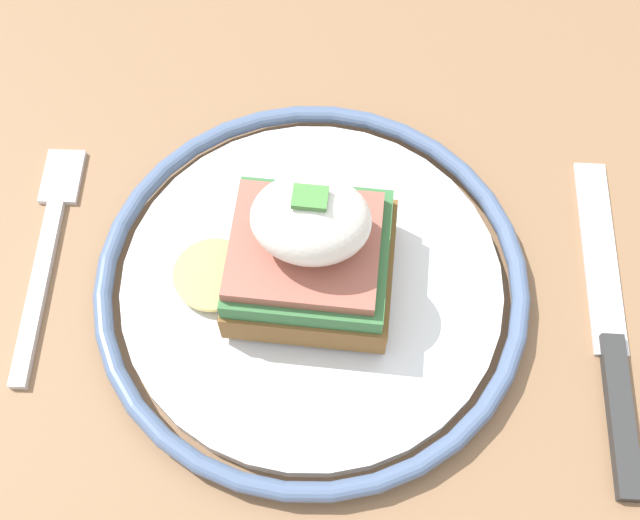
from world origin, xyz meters
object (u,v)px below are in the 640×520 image
(sandwich, at_px, (317,251))
(knife, at_px, (620,343))
(fork, at_px, (55,247))
(plate, at_px, (320,283))

(sandwich, distance_m, knife, 0.17)
(fork, bearing_deg, sandwich, -3.40)
(fork, bearing_deg, knife, -4.41)
(plate, xyz_separation_m, knife, (0.16, -0.02, -0.01))
(sandwich, xyz_separation_m, fork, (-0.15, 0.01, -0.04))
(sandwich, xyz_separation_m, knife, (0.16, -0.02, -0.04))
(sandwich, relative_size, knife, 0.59)
(sandwich, distance_m, fork, 0.15)
(fork, distance_m, knife, 0.31)
(plate, bearing_deg, sandwich, -174.60)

